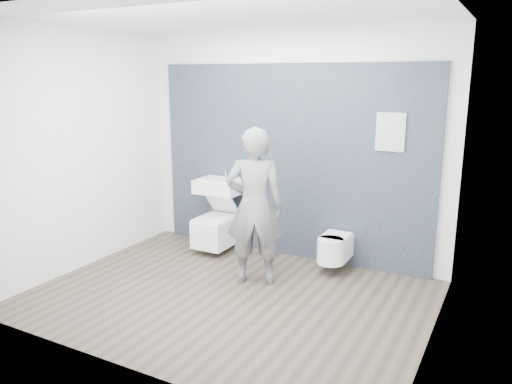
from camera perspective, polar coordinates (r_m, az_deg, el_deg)
The scene contains 8 objects.
ground at distance 5.34m, azimuth -3.10°, elevation -11.82°, with size 4.00×4.00×0.00m, color brown.
room_shell at distance 4.87m, azimuth -3.36°, elevation 7.07°, with size 4.00×4.00×4.00m.
tile_wall at distance 6.54m, azimuth 3.62°, elevation -7.01°, with size 3.60×0.06×2.40m, color black.
washbasin at distance 6.49m, azimuth -4.19°, elevation 0.71°, with size 0.58×0.44×0.44m.
toilet_square at distance 6.56m, azimuth -4.51°, elevation -4.28°, with size 0.43×0.62×0.73m.
toilet_rounded at distance 5.93m, azimuth 8.87°, elevation -6.38°, with size 0.32×0.54×0.30m.
info_placard at distance 6.13m, azimuth 14.20°, elevation -8.83°, with size 0.32×0.03×0.43m, color white.
visitor at distance 5.42m, azimuth -0.16°, elevation -1.67°, with size 0.63×0.42×1.74m, color slate.
Camera 1 is at (2.53, -4.13, 2.26)m, focal length 35.00 mm.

